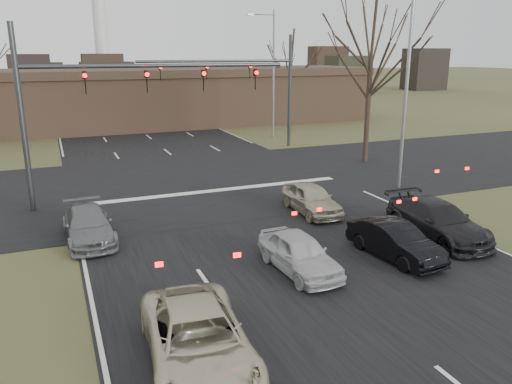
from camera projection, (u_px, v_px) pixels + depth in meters
ground at (362, 308)px, 13.72m from camera, size 360.00×360.00×0.00m
road_main at (108, 104)px, 67.12m from camera, size 14.00×300.00×0.02m
road_cross at (204, 182)px, 27.07m from camera, size 200.00×14.00×0.02m
building at (154, 97)px, 47.55m from camera, size 42.40×10.40×5.30m
mast_arm_near at (100, 92)px, 22.00m from camera, size 12.12×0.24×8.00m
mast_arm_far at (254, 78)px, 35.10m from camera, size 11.12×0.24×8.00m
streetlight_right_near at (404, 78)px, 24.35m from camera, size 2.34×0.25×10.00m
streetlight_right_far at (272, 68)px, 39.66m from camera, size 2.34×0.25×10.00m
tree_right_near at (373, 15)px, 29.59m from camera, size 6.90×6.90×11.50m
tree_right_far at (291, 50)px, 48.50m from camera, size 5.40×5.40×9.00m
car_silver_suv at (198, 340)px, 11.02m from camera, size 2.61×4.93×1.32m
car_white_sedan at (299, 253)px, 15.88m from camera, size 1.65×3.75×1.25m
car_black_hatch at (395, 241)px, 16.92m from camera, size 1.67×3.83×1.22m
car_charcoal_sedan at (438, 220)px, 18.74m from camera, size 2.12×4.81×1.37m
car_grey_ahead at (88, 225)px, 18.52m from camera, size 1.81×4.17×1.20m
car_silver_ahead at (311, 198)px, 21.72m from camera, size 1.67×3.84×1.29m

